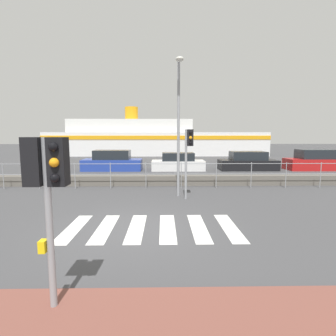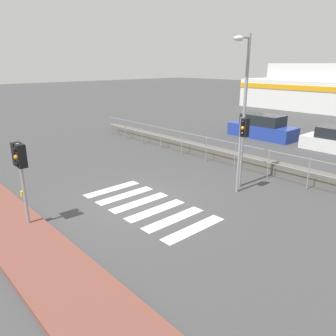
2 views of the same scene
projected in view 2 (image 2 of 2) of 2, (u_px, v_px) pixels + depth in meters
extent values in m
plane|color=#424244|center=(138.00, 202.00, 11.93)|extent=(160.00, 160.00, 0.00)
cube|color=brown|center=(23.00, 239.00, 9.29)|extent=(24.00, 1.80, 0.12)
cube|color=silver|center=(112.00, 189.00, 13.13)|extent=(0.45, 2.40, 0.01)
cube|color=silver|center=(125.00, 195.00, 12.50)|extent=(0.45, 2.40, 0.01)
cube|color=silver|center=(140.00, 202.00, 11.86)|extent=(0.45, 2.40, 0.01)
cube|color=silver|center=(156.00, 210.00, 11.23)|extent=(0.45, 2.40, 0.01)
cube|color=silver|center=(174.00, 219.00, 10.60)|extent=(0.45, 2.40, 0.01)
cube|color=silver|center=(194.00, 229.00, 9.96)|extent=(0.45, 2.40, 0.01)
cube|color=#605B54|center=(245.00, 160.00, 16.09)|extent=(23.73, 0.55, 0.53)
cylinder|color=gray|center=(236.00, 144.00, 15.23)|extent=(21.36, 0.03, 0.03)
cylinder|color=gray|center=(235.00, 154.00, 15.39)|extent=(21.36, 0.03, 0.03)
cylinder|color=gray|center=(111.00, 126.00, 22.94)|extent=(0.04, 0.04, 1.32)
cylinder|color=gray|center=(125.00, 129.00, 21.68)|extent=(0.04, 0.04, 1.32)
cylinder|color=gray|center=(142.00, 133.00, 20.43)|extent=(0.04, 0.04, 1.32)
cylinder|color=gray|center=(161.00, 138.00, 19.17)|extent=(0.04, 0.04, 1.32)
cylinder|color=gray|center=(182.00, 143.00, 17.92)|extent=(0.04, 0.04, 1.32)
cylinder|color=gray|center=(206.00, 149.00, 16.66)|extent=(0.04, 0.04, 1.32)
cylinder|color=gray|center=(235.00, 156.00, 15.41)|extent=(0.04, 0.04, 1.32)
cylinder|color=gray|center=(268.00, 164.00, 14.15)|extent=(0.04, 0.04, 1.32)
cylinder|color=gray|center=(309.00, 174.00, 12.90)|extent=(0.04, 0.04, 1.32)
cylinder|color=gray|center=(24.00, 186.00, 9.74)|extent=(0.10, 0.10, 2.63)
cube|color=black|center=(17.00, 154.00, 9.56)|extent=(0.24, 0.24, 0.68)
sphere|color=black|center=(21.00, 146.00, 9.59)|extent=(0.13, 0.13, 0.13)
sphere|color=orange|center=(22.00, 153.00, 9.65)|extent=(0.13, 0.13, 0.13)
sphere|color=black|center=(23.00, 160.00, 9.72)|extent=(0.13, 0.13, 0.13)
cube|color=black|center=(21.00, 156.00, 9.32)|extent=(0.24, 0.24, 0.68)
sphere|color=black|center=(15.00, 150.00, 9.17)|extent=(0.13, 0.13, 0.13)
sphere|color=orange|center=(16.00, 157.00, 9.24)|extent=(0.13, 0.13, 0.13)
sphere|color=black|center=(17.00, 164.00, 9.30)|extent=(0.13, 0.13, 0.13)
cube|color=yellow|center=(23.00, 194.00, 9.90)|extent=(0.10, 0.14, 0.18)
cylinder|color=gray|center=(239.00, 156.00, 12.44)|extent=(0.10, 0.10, 2.91)
cube|color=black|center=(245.00, 128.00, 11.98)|extent=(0.24, 0.24, 0.68)
sphere|color=black|center=(243.00, 122.00, 11.83)|extent=(0.13, 0.13, 0.13)
sphere|color=orange|center=(243.00, 128.00, 11.89)|extent=(0.13, 0.13, 0.13)
sphere|color=black|center=(242.00, 134.00, 11.96)|extent=(0.13, 0.13, 0.13)
cylinder|color=gray|center=(244.00, 115.00, 12.55)|extent=(0.12, 0.12, 5.84)
cylinder|color=gray|center=(244.00, 37.00, 11.50)|extent=(0.07, 0.64, 0.07)
ellipsoid|color=silver|center=(239.00, 38.00, 11.32)|extent=(0.32, 0.42, 0.19)
cube|color=#233D9E|center=(262.00, 131.00, 22.21)|extent=(4.50, 1.75, 0.86)
cube|color=#1E2328|center=(263.00, 120.00, 21.97)|extent=(2.70, 1.54, 0.70)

